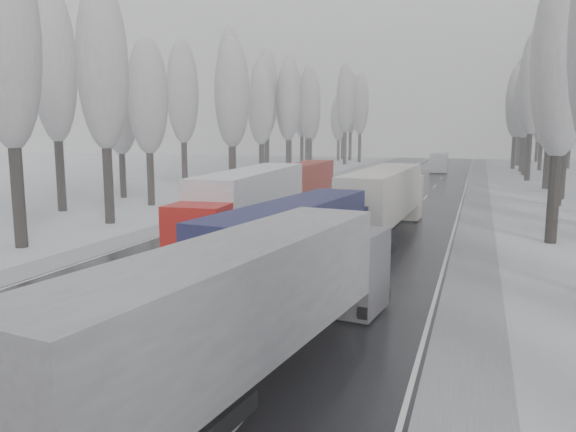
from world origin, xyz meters
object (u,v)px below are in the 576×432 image
Objects in this scene: truck_cream_box at (386,196)px; box_truck_distant at (439,162)px; truck_red_red at (301,182)px; truck_grey_tarp at (258,299)px; truck_blue_box at (302,237)px; truck_red_white at (247,203)px.

box_truck_distant is (-0.57, 57.25, -0.93)m from truck_cream_box.
truck_red_red is at bearing -102.48° from box_truck_distant.
truck_grey_tarp is 1.07× the size of truck_blue_box.
truck_grey_tarp reaches higher than box_truck_distant.
truck_grey_tarp is 80.06m from box_truck_distant.
truck_blue_box is 1.01× the size of truck_red_red.
box_truck_distant is at bearing 96.21° from truck_blue_box.
truck_grey_tarp reaches higher than truck_red_red.
truck_grey_tarp is at bearing -72.44° from truck_blue_box.
truck_red_red is (-9.25, 11.05, -0.31)m from truck_cream_box.
truck_red_white is (-6.98, -6.47, 0.06)m from truck_cream_box.
truck_cream_box is at bearing 90.63° from truck_blue_box.
truck_cream_box is (-0.27, 22.80, 0.14)m from truck_grey_tarp.
truck_red_white is (-7.25, 16.33, 0.20)m from truck_grey_tarp.
truck_red_white is at bearing 121.51° from truck_grey_tarp.
truck_blue_box reaches higher than box_truck_distant.
truck_red_white is 17.67m from truck_red_red.
truck_red_red reaches higher than box_truck_distant.
truck_red_red is (-8.68, -46.20, 0.62)m from box_truck_distant.
truck_cream_box is 14.41m from truck_red_red.
truck_cream_box is at bearing -91.27° from box_truck_distant.
box_truck_distant is at bearing 92.46° from truck_cream_box.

